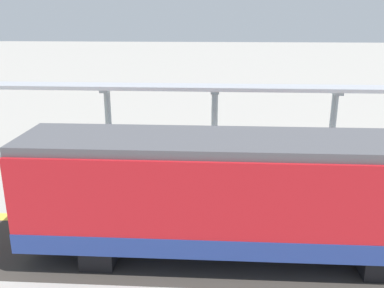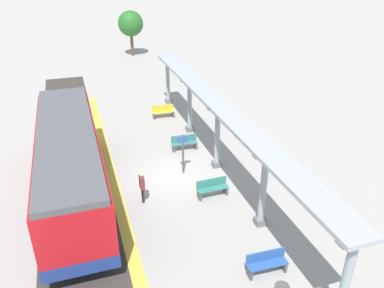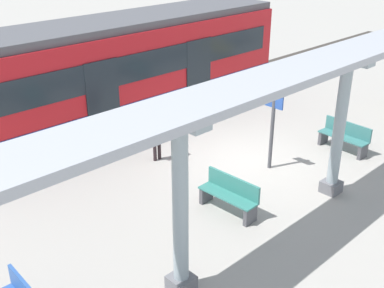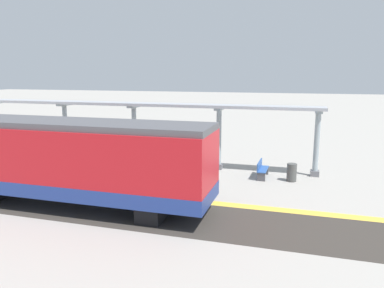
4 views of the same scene
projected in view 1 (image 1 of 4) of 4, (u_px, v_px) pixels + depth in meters
ground_plane at (218, 188)px, 16.41m from camera, size 176.00×176.00×0.00m
tactile_edge_strip at (218, 223)px, 13.69m from camera, size 0.52×26.46×0.01m
trackbed at (218, 254)px, 11.92m from camera, size 3.20×38.46×0.01m
train_near_carriage at (236, 196)px, 11.36m from camera, size 2.65×11.59×3.48m
canopy_pillar_second at (332, 129)px, 18.13m from camera, size 1.10×0.44×3.46m
canopy_pillar_third at (214, 128)px, 18.42m from camera, size 1.10×0.44×3.46m
canopy_pillar_fourth at (109, 126)px, 18.69m from camera, size 1.10×0.44×3.46m
canopy_beam at (218, 88)px, 17.88m from camera, size 1.20×21.13×0.16m
bench_near_end at (273, 166)px, 17.54m from camera, size 1.52×0.50×0.86m
bench_mid_platform at (157, 163)px, 17.94m from camera, size 1.52×0.51×0.86m
bench_far_end at (43, 160)px, 18.23m from camera, size 1.52×0.50×0.86m
platform_info_sign at (215, 150)px, 16.75m from camera, size 0.56×0.10×2.20m
passenger_waiting_near_edge at (271, 184)px, 14.34m from camera, size 0.22×0.46×1.58m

